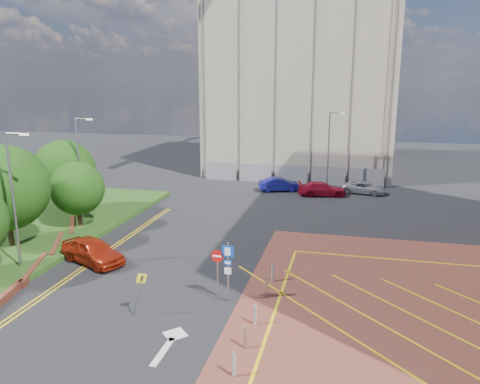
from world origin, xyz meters
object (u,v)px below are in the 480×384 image
(lamp_back, at_px, (329,148))
(car_red_left, at_px, (93,251))
(tree_c, at_px, (77,188))
(car_silver_back, at_px, (364,188))
(lamp_left_far, at_px, (80,164))
(lamp_left_near, at_px, (14,195))
(tree_d, at_px, (64,170))
(warning_sign, at_px, (140,289))
(car_red_back, at_px, (322,189))
(sign_cluster, at_px, (224,266))
(car_blue_back, at_px, (279,184))
(tree_b, at_px, (5,188))

(lamp_back, bearing_deg, car_red_left, -118.75)
(tree_c, xyz_separation_m, car_silver_back, (21.21, 16.95, -2.60))
(lamp_left_far, xyz_separation_m, car_red_left, (5.42, -7.84, -3.87))
(lamp_left_far, bearing_deg, lamp_left_near, -78.69)
(tree_d, bearing_deg, tree_c, -45.00)
(lamp_back, distance_m, warning_sign, 30.51)
(lamp_left_near, distance_m, lamp_left_far, 10.20)
(tree_c, xyz_separation_m, lamp_back, (17.58, 18.00, 1.17))
(warning_sign, height_order, car_red_back, warning_sign)
(sign_cluster, distance_m, car_red_back, 24.31)
(car_red_left, height_order, car_silver_back, car_red_left)
(tree_c, xyz_separation_m, tree_d, (-3.00, 3.00, 0.68))
(lamp_back, height_order, car_blue_back, lamp_back)
(lamp_back, relative_size, car_red_left, 1.73)
(tree_c, distance_m, car_red_back, 22.96)
(car_blue_back, bearing_deg, tree_d, 112.03)
(lamp_left_far, xyz_separation_m, car_red_back, (18.09, 13.03, -3.98))
(sign_cluster, relative_size, car_red_left, 0.69)
(tree_d, bearing_deg, car_red_back, 30.81)
(tree_c, relative_size, car_red_back, 1.05)
(lamp_left_near, relative_size, car_red_back, 1.72)
(tree_b, distance_m, car_silver_back, 32.15)
(lamp_left_far, relative_size, car_red_left, 1.73)
(sign_cluster, xyz_separation_m, car_blue_back, (-0.98, 25.03, -1.26))
(car_red_left, height_order, car_blue_back, car_red_left)
(car_red_left, relative_size, car_silver_back, 1.10)
(lamp_back, bearing_deg, car_red_back, -97.85)
(lamp_left_near, bearing_deg, tree_c, 97.69)
(tree_c, bearing_deg, tree_b, -111.80)
(car_red_back, bearing_deg, lamp_back, -19.88)
(lamp_left_near, relative_size, sign_cluster, 2.50)
(lamp_left_near, xyz_separation_m, car_silver_back, (20.13, 24.95, -4.07))
(tree_b, bearing_deg, warning_sign, -27.75)
(car_blue_back, xyz_separation_m, car_red_back, (4.35, -0.99, -0.02))
(tree_b, bearing_deg, car_silver_back, 43.40)
(lamp_left_near, bearing_deg, lamp_back, 57.60)
(tree_d, relative_size, car_red_left, 1.31)
(tree_d, distance_m, car_red_left, 12.00)
(tree_d, height_order, sign_cluster, tree_d)
(tree_d, distance_m, lamp_back, 25.47)
(tree_b, distance_m, tree_d, 8.07)
(tree_c, bearing_deg, car_red_left, -52.41)
(lamp_back, xyz_separation_m, car_red_back, (-0.41, -2.97, -3.68))
(car_red_left, distance_m, car_blue_back, 23.39)
(car_red_left, relative_size, car_red_back, 1.00)
(sign_cluster, bearing_deg, tree_c, 146.84)
(car_red_left, bearing_deg, warning_sign, -109.90)
(lamp_left_far, distance_m, sign_cluster, 18.58)
(lamp_left_far, distance_m, car_blue_back, 20.02)
(lamp_left_far, distance_m, car_red_left, 10.29)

